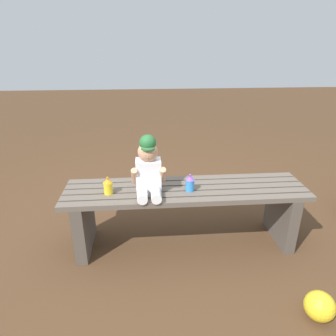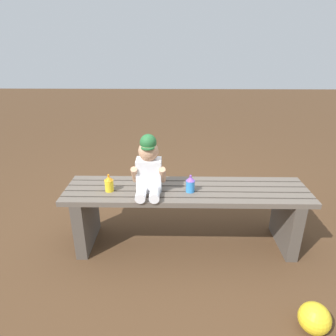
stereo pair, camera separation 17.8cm
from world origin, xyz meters
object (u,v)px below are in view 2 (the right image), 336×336
Objects in this scene: toy_ball at (314,318)px; child_figure at (149,168)px; sippy_cup_right at (190,184)px; sippy_cup_left at (109,183)px; park_bench at (186,207)px.

child_figure is at bearing 142.63° from toy_ball.
sippy_cup_right is (0.28, -0.00, -0.12)m from child_figure.
toy_ball is (0.63, -0.70, -0.44)m from sippy_cup_right.
toy_ball is (1.19, -0.70, -0.44)m from sippy_cup_left.
toy_ball is at bearing -37.37° from child_figure.
park_bench is at bearing 118.01° from sippy_cup_right.
toy_ball is (0.92, -0.70, -0.56)m from child_figure.
child_figure is 0.31m from sippy_cup_right.
park_bench is at bearing 131.57° from toy_ball.
child_figure is at bearing 0.95° from sippy_cup_left.
sippy_cup_right is 1.04m from toy_ball.
sippy_cup_right reaches higher than park_bench.
toy_ball is at bearing -47.74° from sippy_cup_right.
child_figure is 1.28m from toy_ball.
sippy_cup_left is (-0.54, -0.04, 0.21)m from park_bench.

